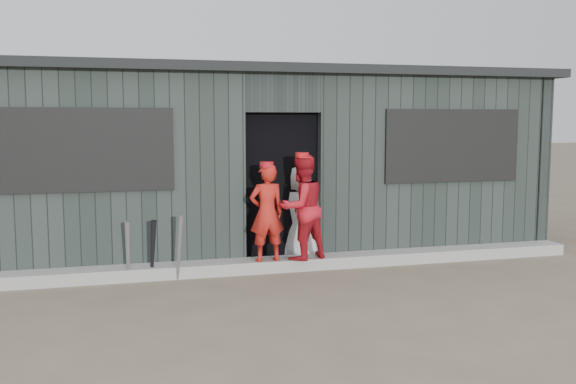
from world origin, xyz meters
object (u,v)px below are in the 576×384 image
object	(u,v)px
bat_mid	(179,248)
bat_right	(153,250)
bat_left	(128,252)
player_red_left	(267,213)
player_red_right	(302,207)
player_grey_back	(301,214)
dugout	(259,161)

from	to	relation	value
bat_mid	bat_right	xyz separation A→B (m)	(-0.30, 0.12, -0.03)
bat_left	player_red_left	world-z (taller)	player_red_left
player_red_left	player_red_right	size ratio (longest dim) A/B	0.92
player_red_right	player_grey_back	distance (m)	0.52
player_grey_back	bat_right	bearing A→B (deg)	30.57
player_red_right	dugout	size ratio (longest dim) A/B	0.16
bat_left	player_red_left	bearing A→B (deg)	3.04
player_red_right	dugout	bearing A→B (deg)	-106.69
bat_mid	player_red_right	distance (m)	1.61
dugout	player_grey_back	bearing A→B (deg)	-78.11
bat_left	dugout	world-z (taller)	dugout
bat_left	bat_mid	bearing A→B (deg)	-4.62
bat_mid	player_grey_back	xyz separation A→B (m)	(1.67, 0.60, 0.25)
bat_mid	player_red_left	bearing A→B (deg)	7.11
player_red_left	dugout	world-z (taller)	dugout
bat_mid	player_grey_back	world-z (taller)	player_grey_back
player_grey_back	dugout	world-z (taller)	dugout
bat_left	dugout	size ratio (longest dim) A/B	0.09
player_red_right	bat_left	bearing A→B (deg)	-19.49
player_red_left	player_red_right	bearing A→B (deg)	174.10
player_red_right	player_grey_back	world-z (taller)	player_red_right
player_red_left	player_grey_back	bearing A→B (deg)	-145.57
player_red_right	bat_mid	bearing A→B (deg)	-16.95
bat_mid	player_red_left	distance (m)	1.16
bat_left	player_red_right	distance (m)	2.18
player_grey_back	dugout	size ratio (longest dim) A/B	0.16
bat_left	player_red_left	xyz separation A→B (m)	(1.68, 0.09, 0.38)
bat_mid	bat_right	distance (m)	0.33
bat_left	player_grey_back	world-z (taller)	player_grey_back
bat_right	dugout	world-z (taller)	dugout
player_red_right	dugout	distance (m)	1.87
bat_mid	bat_right	world-z (taller)	bat_mid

